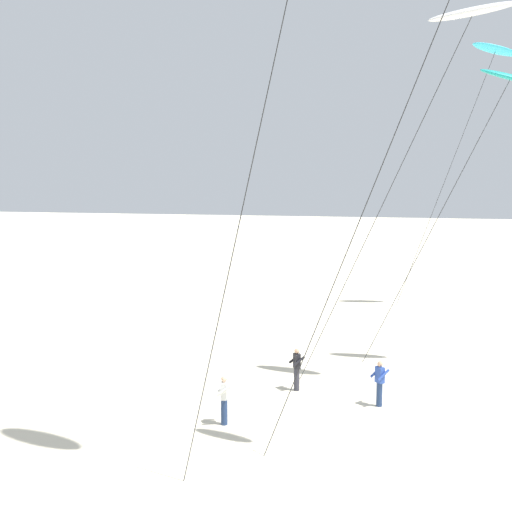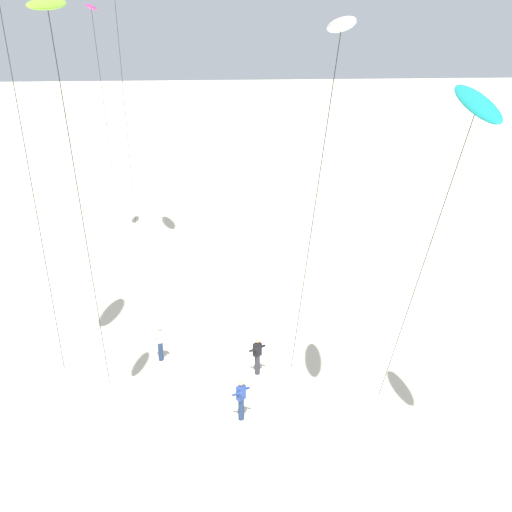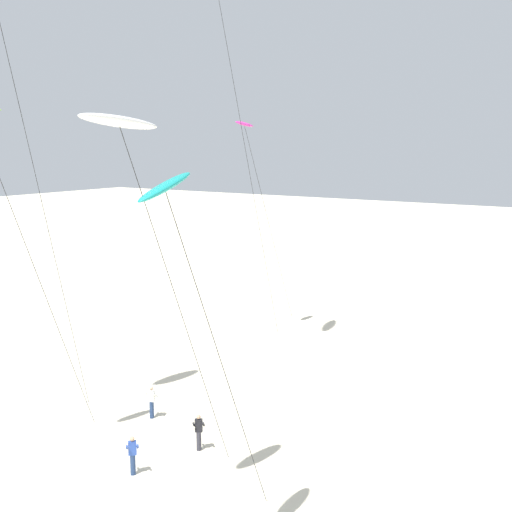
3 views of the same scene
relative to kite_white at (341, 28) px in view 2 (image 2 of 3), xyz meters
name	(u,v)px [view 2 (image 2 of 3)]	position (x,y,z in m)	size (l,w,h in m)	color
ground_plane	(320,461)	(-0.06, 0.05, -14.16)	(260.00, 260.00, 0.00)	beige
kite_white	(341,28)	(0.00, 0.00, 0.00)	(1.15, 7.89, 14.63)	white
kite_lime	(49,17)	(-7.67, 0.07, 0.30)	(1.04, 6.71, 15.03)	#8CD833
kite_teal	(476,108)	(3.32, -1.62, -1.93)	(0.93, 7.00, 12.88)	teal
kite_magenta	(92,13)	(-9.83, 21.55, 0.26)	(0.72, 7.93, 15.05)	#D8339E
kite_flyer_nearest	(257,355)	(-1.75, 6.02, -13.26)	(0.72, 0.71, 1.67)	#33333D
kite_flyer_middle	(241,399)	(-2.63, 2.75, -13.26)	(0.73, 0.73, 1.67)	navy
kite_flyer_furthest	(160,342)	(-5.92, 7.52, -13.26)	(0.63, 0.61, 1.67)	navy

